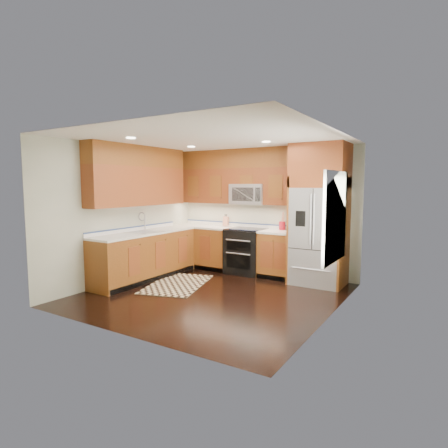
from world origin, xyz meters
The scene contains 16 objects.
ground centered at (0.00, 0.00, 0.00)m, with size 4.00×4.00×0.00m, color black.
wall_back centered at (0.00, 2.00, 1.30)m, with size 4.00×0.02×2.60m, color silver.
wall_left centered at (-2.00, 0.00, 1.30)m, with size 0.02×4.00×2.60m, color silver.
wall_right centered at (2.00, 0.00, 1.30)m, with size 0.02×4.00×2.60m, color silver.
window centered at (1.98, 0.20, 1.40)m, with size 0.04×1.10×1.30m.
base_cabinets centered at (-1.23, 0.90, 0.45)m, with size 2.85×3.00×0.90m.
countertop centered at (-1.09, 1.01, 0.92)m, with size 2.86×3.01×0.04m.
upper_cabinets centered at (-1.15, 1.09, 2.02)m, with size 2.85×3.00×1.15m.
range centered at (-0.25, 1.67, 0.47)m, with size 0.76×0.67×0.95m.
microwave centered at (-0.25, 1.80, 1.66)m, with size 0.76×0.40×0.42m.
refrigerator centered at (1.30, 1.63, 1.30)m, with size 0.98×0.75×2.60m.
sink_faucet centered at (-1.73, 0.23, 0.99)m, with size 0.54×0.44×0.37m.
rug centered at (-0.92, 0.21, 0.01)m, with size 0.94×1.57×0.01m, color black.
knife_block centered at (-0.88, 1.90, 1.05)m, with size 0.12×0.15×0.27m.
utensil_crock centered at (0.45, 1.91, 1.06)m, with size 0.16×0.16×0.36m.
cutting_board centered at (0.75, 1.83, 0.95)m, with size 0.29×0.29×0.02m, color brown.
Camera 1 is at (3.41, -5.16, 1.85)m, focal length 30.00 mm.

